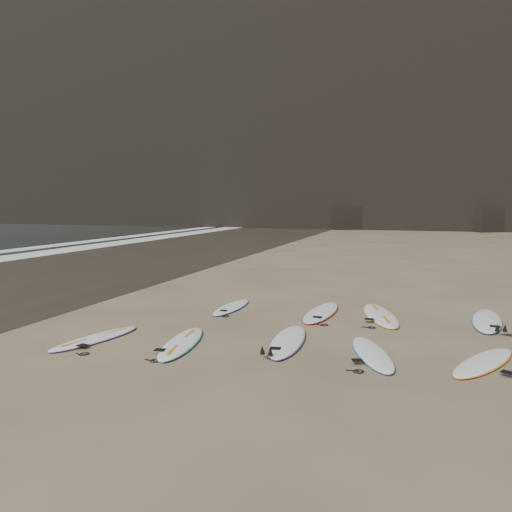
{
  "coord_description": "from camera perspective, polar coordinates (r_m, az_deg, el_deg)",
  "views": [
    {
      "loc": [
        1.84,
        -9.9,
        2.93
      ],
      "look_at": [
        -2.27,
        2.69,
        1.5
      ],
      "focal_mm": 35.0,
      "sensor_mm": 36.0,
      "label": 1
    }
  ],
  "objects": [
    {
      "name": "ground",
      "position": [
        10.49,
        7.38,
        -10.11
      ],
      "size": [
        240.0,
        240.0,
        0.0
      ],
      "primitive_type": "plane",
      "color": "#897559",
      "rests_on": "ground"
    },
    {
      "name": "surfboard_7",
      "position": [
        13.29,
        14.06,
        -6.54
      ],
      "size": [
        1.41,
        2.87,
        0.1
      ],
      "primitive_type": "ellipsoid",
      "rotation": [
        0.0,
        0.0,
        0.28
      ],
      "color": "white",
      "rests_on": "ground"
    },
    {
      "name": "surfboard_3",
      "position": [
        10.01,
        13.14,
        -10.77
      ],
      "size": [
        1.29,
        2.41,
        0.08
      ],
      "primitive_type": "ellipsoid",
      "rotation": [
        0.0,
        0.0,
        0.33
      ],
      "color": "white",
      "rests_on": "ground"
    },
    {
      "name": "surfboard_8",
      "position": [
        13.56,
        24.9,
        -6.68
      ],
      "size": [
        0.94,
        2.78,
        0.1
      ],
      "primitive_type": "ellipsoid",
      "rotation": [
        0.0,
        0.0,
        -0.11
      ],
      "color": "white",
      "rests_on": "ground"
    },
    {
      "name": "surfboard_0",
      "position": [
        11.33,
        -17.85,
        -8.91
      ],
      "size": [
        1.07,
        2.4,
        0.08
      ],
      "primitive_type": "ellipsoid",
      "rotation": [
        0.0,
        0.0,
        -0.23
      ],
      "color": "white",
      "rests_on": "ground"
    },
    {
      "name": "surfboard_2",
      "position": [
        10.61,
        3.66,
        -9.62
      ],
      "size": [
        0.85,
        2.69,
        0.1
      ],
      "primitive_type": "ellipsoid",
      "rotation": [
        0.0,
        0.0,
        0.08
      ],
      "color": "white",
      "rests_on": "ground"
    },
    {
      "name": "surfboard_1",
      "position": [
        10.55,
        -8.5,
        -9.77
      ],
      "size": [
        1.03,
        2.57,
        0.09
      ],
      "primitive_type": "ellipsoid",
      "rotation": [
        0.0,
        0.0,
        0.18
      ],
      "color": "white",
      "rests_on": "ground"
    },
    {
      "name": "surfboard_4",
      "position": [
        10.14,
        24.59,
        -10.95
      ],
      "size": [
        1.56,
        2.36,
        0.08
      ],
      "primitive_type": "ellipsoid",
      "rotation": [
        0.0,
        0.0,
        -0.47
      ],
      "color": "white",
      "rests_on": "ground"
    },
    {
      "name": "surfboard_6",
      "position": [
        13.33,
        7.48,
        -6.38
      ],
      "size": [
        0.8,
        2.74,
        0.1
      ],
      "primitive_type": "ellipsoid",
      "rotation": [
        0.0,
        0.0,
        -0.06
      ],
      "color": "white",
      "rests_on": "ground"
    },
    {
      "name": "surfboard_5",
      "position": [
        13.91,
        -2.81,
        -5.83
      ],
      "size": [
        0.59,
        2.28,
        0.08
      ],
      "primitive_type": "ellipsoid",
      "rotation": [
        0.0,
        0.0,
        -0.02
      ],
      "color": "white",
      "rests_on": "ground"
    },
    {
      "name": "wet_sand",
      "position": [
        25.0,
        -18.48,
        -0.88
      ],
      "size": [
        12.0,
        200.0,
        0.01
      ],
      "primitive_type": "cube",
      "color": "#383026",
      "rests_on": "ground"
    }
  ]
}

